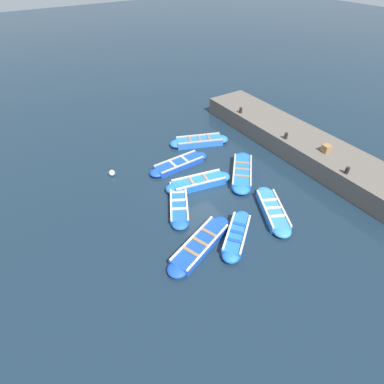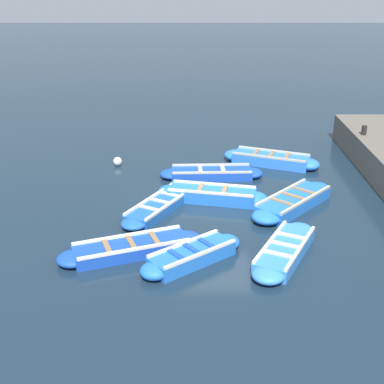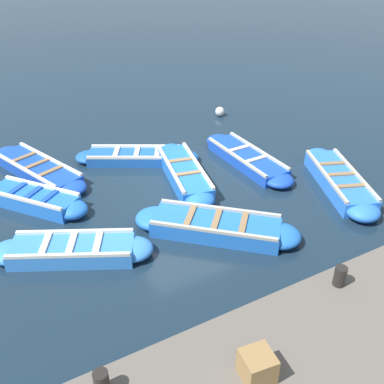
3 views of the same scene
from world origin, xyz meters
name	(u,v)px [view 3 (image 3 of 3)]	position (x,y,z in m)	size (l,w,h in m)	color
ground_plane	(178,184)	(0.00, 0.00, 0.00)	(120.00, 120.00, 0.00)	#162838
boat_drifting	(339,181)	(2.25, 3.67, 0.20)	(3.74, 2.14, 0.46)	blue
boat_bow_out	(34,199)	(-0.75, -3.65, 0.19)	(2.84, 2.47, 0.44)	blue
boat_end_of_row	(137,157)	(-1.74, -0.46, 0.15)	(2.43, 3.55, 0.35)	#1E59AD
boat_inner_gap	(216,227)	(2.41, -0.26, 0.19)	(3.22, 3.44, 0.44)	blue
boat_broadside	(72,250)	(1.65, -3.36, 0.17)	(2.26, 3.42, 0.40)	#3884E0
boat_outer_right	(184,173)	(-0.11, 0.25, 0.20)	(3.65, 1.49, 0.46)	blue
boat_tucked	(247,159)	(-0.06, 2.30, 0.16)	(3.71, 0.98, 0.38)	#1947B7
boat_near_quay	(38,169)	(-2.35, -3.21, 0.16)	(3.92, 2.14, 0.39)	#1947B7
bollard_north	(102,382)	(5.77, -4.02, 1.26)	(0.20, 0.20, 0.35)	black
bollard_mid_north	(340,276)	(5.77, 0.00, 1.26)	(0.20, 0.20, 0.35)	black
wooden_crate	(257,366)	(6.53, -2.19, 1.29)	(0.41, 0.41, 0.41)	olive
buoy_orange_near	(128,257)	(2.38, -2.40, 0.13)	(0.26, 0.26, 0.26)	silver
buoy_yellow_far	(220,111)	(-3.58, 3.56, 0.17)	(0.34, 0.34, 0.34)	silver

